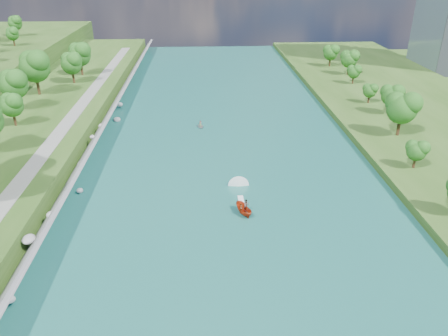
{
  "coord_description": "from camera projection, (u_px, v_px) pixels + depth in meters",
  "views": [
    {
      "loc": [
        -3.9,
        -52.2,
        35.34
      ],
      "look_at": [
        -0.37,
        15.1,
        2.5
      ],
      "focal_mm": 35.0,
      "sensor_mm": 36.0,
      "label": 1
    }
  ],
  "objects": [
    {
      "name": "riprap_bank",
      "position": [
        81.0,
        164.0,
        78.23
      ],
      "size": [
        4.31,
        236.0,
        4.23
      ],
      "color": "slate",
      "rests_on": "ground"
    },
    {
      "name": "riverside_path",
      "position": [
        42.0,
        155.0,
        77.4
      ],
      "size": [
        3.0,
        200.0,
        0.1
      ],
      "primitive_type": "cube",
      "color": "gray",
      "rests_on": "berm_west"
    },
    {
      "name": "raft",
      "position": [
        200.0,
        126.0,
        99.39
      ],
      "size": [
        2.41,
        2.97,
        1.57
      ],
      "rotation": [
        0.0,
        0.0,
        0.23
      ],
      "color": "gray",
      "rests_on": "river_water"
    },
    {
      "name": "trees_east",
      "position": [
        417.0,
        123.0,
        85.25
      ],
      "size": [
        15.23,
        139.28,
        10.94
      ],
      "color": "#1E4D14",
      "rests_on": "berm_east"
    },
    {
      "name": "motorboat",
      "position": [
        243.0,
        204.0,
        67.43
      ],
      "size": [
        3.6,
        18.91,
        2.11
      ],
      "rotation": [
        0.0,
        0.0,
        3.52
      ],
      "color": "#B22D0E",
      "rests_on": "river_water"
    },
    {
      "name": "ground",
      "position": [
        232.0,
        230.0,
        62.53
      ],
      "size": [
        260.0,
        260.0,
        0.0
      ],
      "primitive_type": "plane",
      "color": "#2D5119",
      "rests_on": "ground"
    },
    {
      "name": "river_water",
      "position": [
        225.0,
        168.0,
        80.46
      ],
      "size": [
        55.0,
        240.0,
        0.1
      ],
      "primitive_type": "cube",
      "color": "#17584C",
      "rests_on": "ground"
    }
  ]
}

